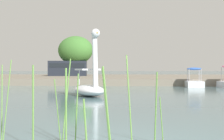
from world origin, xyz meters
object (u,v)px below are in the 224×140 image
Objects in this scene: swan_boat at (90,85)px; pedal_boat_blue at (194,81)px; tree_sapling_by_fence at (75,50)px; parked_van at (68,68)px.

pedal_boat_blue is at bearing 56.09° from swan_boat.
parked_van is at bearing -151.41° from tree_sapling_by_fence.
tree_sapling_by_fence reaches higher than parked_van.
parked_van is at bearing 131.38° from pedal_boat_blue.
parked_van is (-12.17, 13.81, 1.06)m from pedal_boat_blue.
tree_sapling_by_fence is at bearing 128.60° from pedal_boat_blue.
swan_boat is 0.73× the size of parked_van.
pedal_boat_blue is 0.42× the size of tree_sapling_by_fence.
tree_sapling_by_fence is 2.19m from parked_van.
pedal_boat_blue is 18.48m from tree_sapling_by_fence.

